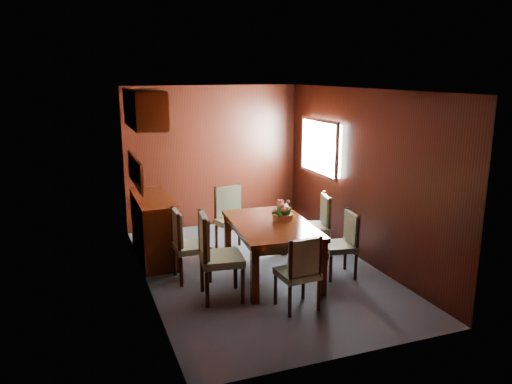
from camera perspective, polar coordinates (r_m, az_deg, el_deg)
name	(u,v)px	position (r m, az deg, el deg)	size (l,w,h in m)	color
ground	(260,270)	(6.83, 0.51, -8.92)	(4.50, 4.50, 0.00)	#3A4350
room_shell	(244,148)	(6.66, -1.33, 5.10)	(3.06, 4.52, 2.41)	black
sideboard	(154,227)	(7.29, -11.59, -3.96)	(0.48, 1.40, 0.90)	#351406
dining_table	(271,231)	(6.44, 1.74, -4.43)	(1.09, 1.62, 0.72)	#351406
chair_left_near	(215,252)	(5.84, -4.76, -6.80)	(0.53, 0.55, 1.05)	black
chair_left_far	(186,241)	(6.42, -8.02, -5.55)	(0.43, 0.45, 0.94)	black
chair_right_near	(344,240)	(6.61, 10.01, -5.46)	(0.45, 0.46, 0.87)	black
chair_right_far	(318,222)	(7.24, 7.11, -3.41)	(0.51, 0.53, 0.92)	black
chair_head	(300,269)	(5.59, 5.09, -8.75)	(0.45, 0.43, 0.89)	black
chair_foot	(232,215)	(7.40, -2.78, -2.65)	(0.56, 0.54, 0.98)	black
flower_centerpiece	(283,209)	(6.53, 3.08, -2.00)	(0.29, 0.29, 0.29)	#C0683A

